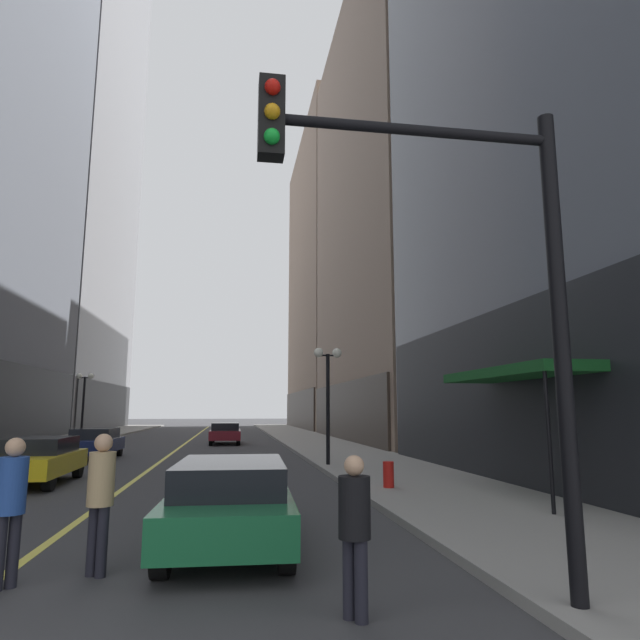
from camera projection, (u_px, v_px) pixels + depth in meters
name	position (u px, v px, depth m)	size (l,w,h in m)	color
ground_plane	(187.00, 442.00, 36.24)	(200.00, 200.00, 0.00)	#38383A
sidewalk_left	(54.00, 442.00, 34.97)	(4.50, 78.00, 0.15)	gray
sidewalk_right	(310.00, 440.00, 37.54)	(4.50, 78.00, 0.15)	gray
lane_centre_stripe	(187.00, 442.00, 36.24)	(0.16, 70.00, 0.01)	#E5D64C
building_left_far	(61.00, 153.00, 62.99)	(13.70, 26.00, 62.80)	gray
building_right_mid	(423.00, 216.00, 41.02)	(12.52, 24.00, 33.10)	gray
building_right_far	(352.00, 281.00, 66.06)	(12.97, 26.00, 35.03)	gray
storefront_awning_right	(515.00, 374.00, 13.41)	(1.60, 5.22, 3.12)	#144C1E
car_green	(231.00, 499.00, 8.73)	(2.02, 4.86, 1.32)	#196038
car_yellow	(38.00, 459.00, 15.87)	(1.84, 4.31, 1.32)	yellow
car_navy	(94.00, 442.00, 23.96)	(1.83, 4.46, 1.32)	#141E4C
car_maroon	(225.00, 432.00, 34.54)	(1.90, 4.68, 1.32)	maroon
pedestrian_in_tan_trench	(101.00, 491.00, 7.21)	(0.47, 0.47, 1.80)	black
pedestrian_in_blue_hoodie	(11.00, 499.00, 6.71)	(0.48, 0.48, 1.78)	black
pedestrian_in_black_coat	(355.00, 523.00, 5.72)	(0.48, 0.48, 1.64)	black
traffic_light_near_right	(467.00, 259.00, 5.96)	(3.43, 0.35, 5.65)	black
street_lamp_left_far	(84.00, 392.00, 34.71)	(1.06, 0.36, 4.43)	black
street_lamp_right_mid	(328.00, 379.00, 20.52)	(1.06, 0.36, 4.43)	black
fire_hydrant_right	(389.00, 477.00, 14.10)	(0.28, 0.28, 0.80)	red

